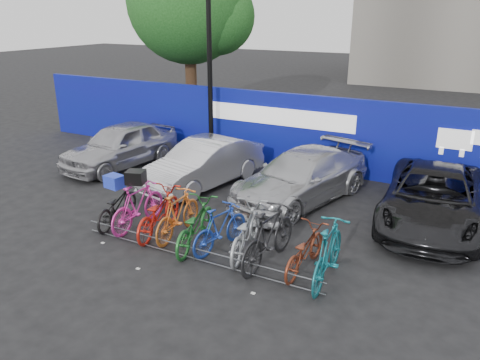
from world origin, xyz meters
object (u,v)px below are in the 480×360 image
Objects in this scene: bike_rack at (194,253)px; bike_0 at (117,206)px; tree at (194,4)px; bike_5 at (220,228)px; car_0 at (121,145)px; car_1 at (204,164)px; car_3 at (433,198)px; car_2 at (301,177)px; bike_4 at (195,225)px; bike_6 at (245,231)px; bike_8 at (304,250)px; bike_9 at (328,253)px; lamppost at (210,62)px; bike_1 at (138,205)px; bike_3 at (178,214)px; bike_2 at (158,212)px; bike_7 at (269,236)px.

bike_rack is 2.69m from bike_0.
bike_5 is (7.02, -9.98, -4.57)m from tree.
tree reaches higher than car_0.
car_1 reaches higher than car_3.
car_2 is (0.75, 4.08, 0.50)m from bike_rack.
bike_6 is (1.10, 0.23, 0.01)m from bike_4.
car_1 is 2.31× the size of bike_0.
bike_9 is at bearing 168.61° from bike_8.
lamppost is 8.42m from bike_9.
bike_5 is 0.98× the size of bike_8.
bike_1 is (1.20, -5.28, -2.72)m from lamppost.
car_0 is at bearing -39.09° from bike_3.
bike_4 is at bearing 24.87° from bike_5.
lamppost is 6.33m from bike_3.
tree is at bearing -42.95° from bike_5.
bike_3 is 3.55m from bike_9.
bike_1 is 0.60m from bike_2.
car_0 is at bearing 143.15° from bike_rack.
bike_3 is at bearing -177.07° from bike_1.
bike_1 is 1.03× the size of bike_3.
car_1 is at bearing -70.95° from bike_3.
car_2 is (3.95, -1.92, -2.61)m from lamppost.
bike_2 is (-5.44, -3.45, -0.16)m from car_3.
bike_rack is at bearing 160.72° from bike_1.
bike_1 reaches higher than bike_6.
bike_6 is at bearing -137.04° from car_3.
bike_7 is (2.30, -0.17, 0.07)m from bike_3.
bike_3 is 0.91× the size of bike_9.
car_0 is at bearing -174.28° from car_1.
car_0 is 6.73m from bike_5.
bike_0 is 1.69m from bike_3.
car_1 is at bearing -110.07° from bike_0.
car_0 is 2.37× the size of bike_0.
bike_6 is (3.98, -5.23, -2.76)m from lamppost.
bike_2 is at bearing 5.15° from bike_3.
bike_3 is at bearing -6.14° from bike_9.
lamppost reaches higher than bike_6.
lamppost is 7.12m from bike_6.
car_3 is at bearing -121.35° from bike_7.
car_3 is at bearing -144.54° from bike_6.
tree reaches higher than bike_5.
bike_8 is (7.64, -3.46, -0.26)m from car_0.
bike_1 is at bearing 10.71° from bike_5.
bike_3 reaches higher than bike_0.
bike_1 is at bearing -11.62° from bike_2.
lamppost is at bearing -52.49° from tree.
bike_6 is 0.97× the size of bike_7.
bike_7 is (6.92, -3.54, -0.10)m from car_0.
bike_6 is 0.64m from bike_7.
car_1 is 3.12m from bike_1.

